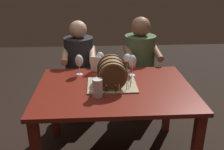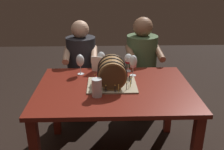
{
  "view_description": "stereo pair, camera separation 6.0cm",
  "coord_description": "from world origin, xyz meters",
  "px_view_note": "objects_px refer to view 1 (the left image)",
  "views": [
    {
      "loc": [
        -0.14,
        -1.99,
        1.67
      ],
      "look_at": [
        -0.02,
        0.04,
        0.84
      ],
      "focal_mm": 40.88,
      "sensor_mm": 36.0,
      "label": 1
    },
    {
      "loc": [
        -0.08,
        -1.99,
        1.67
      ],
      "look_at": [
        -0.02,
        0.04,
        0.84
      ],
      "focal_mm": 40.88,
      "sensor_mm": 36.0,
      "label": 2
    }
  ],
  "objects_px": {
    "barrel_cake": "(112,73)",
    "wine_glass_empty": "(79,61)",
    "person_seated_left": "(80,75)",
    "dining_table": "(114,98)",
    "wine_glass_red": "(127,59)",
    "person_seated_right": "(139,72)",
    "wine_glass_amber": "(100,58)",
    "beer_pint": "(98,88)",
    "wine_glass_rose": "(132,62)",
    "menu_card": "(96,64)"
  },
  "relations": [
    {
      "from": "wine_glass_rose",
      "to": "person_seated_right",
      "type": "distance_m",
      "value": 0.63
    },
    {
      "from": "barrel_cake",
      "to": "beer_pint",
      "type": "height_order",
      "value": "barrel_cake"
    },
    {
      "from": "wine_glass_amber",
      "to": "dining_table",
      "type": "bearing_deg",
      "value": -74.66
    },
    {
      "from": "wine_glass_empty",
      "to": "beer_pint",
      "type": "distance_m",
      "value": 0.51
    },
    {
      "from": "wine_glass_red",
      "to": "person_seated_right",
      "type": "xyz_separation_m",
      "value": [
        0.19,
        0.4,
        -0.29
      ]
    },
    {
      "from": "dining_table",
      "to": "wine_glass_amber",
      "type": "height_order",
      "value": "wine_glass_amber"
    },
    {
      "from": "person_seated_right",
      "to": "wine_glass_amber",
      "type": "bearing_deg",
      "value": -141.03
    },
    {
      "from": "wine_glass_empty",
      "to": "menu_card",
      "type": "relative_size",
      "value": 1.25
    },
    {
      "from": "barrel_cake",
      "to": "person_seated_right",
      "type": "distance_m",
      "value": 0.89
    },
    {
      "from": "barrel_cake",
      "to": "beer_pint",
      "type": "relative_size",
      "value": 2.87
    },
    {
      "from": "wine_glass_empty",
      "to": "person_seated_left",
      "type": "distance_m",
      "value": 0.58
    },
    {
      "from": "dining_table",
      "to": "person_seated_left",
      "type": "bearing_deg",
      "value": 113.69
    },
    {
      "from": "wine_glass_red",
      "to": "person_seated_left",
      "type": "height_order",
      "value": "person_seated_left"
    },
    {
      "from": "wine_glass_amber",
      "to": "menu_card",
      "type": "xyz_separation_m",
      "value": [
        -0.04,
        -0.04,
        -0.05
      ]
    },
    {
      "from": "wine_glass_amber",
      "to": "person_seated_right",
      "type": "relative_size",
      "value": 0.16
    },
    {
      "from": "beer_pint",
      "to": "person_seated_left",
      "type": "relative_size",
      "value": 0.13
    },
    {
      "from": "barrel_cake",
      "to": "wine_glass_empty",
      "type": "xyz_separation_m",
      "value": [
        -0.3,
        0.28,
        0.02
      ]
    },
    {
      "from": "menu_card",
      "to": "person_seated_left",
      "type": "xyz_separation_m",
      "value": [
        -0.19,
        0.41,
        -0.28
      ]
    },
    {
      "from": "wine_glass_empty",
      "to": "barrel_cake",
      "type": "bearing_deg",
      "value": -43.43
    },
    {
      "from": "wine_glass_red",
      "to": "person_seated_left",
      "type": "relative_size",
      "value": 0.15
    },
    {
      "from": "barrel_cake",
      "to": "wine_glass_empty",
      "type": "height_order",
      "value": "barrel_cake"
    },
    {
      "from": "beer_pint",
      "to": "menu_card",
      "type": "height_order",
      "value": "menu_card"
    },
    {
      "from": "dining_table",
      "to": "menu_card",
      "type": "distance_m",
      "value": 0.45
    },
    {
      "from": "dining_table",
      "to": "wine_glass_rose",
      "type": "height_order",
      "value": "wine_glass_rose"
    },
    {
      "from": "wine_glass_rose",
      "to": "person_seated_right",
      "type": "height_order",
      "value": "person_seated_right"
    },
    {
      "from": "person_seated_left",
      "to": "person_seated_right",
      "type": "bearing_deg",
      "value": 0.03
    },
    {
      "from": "barrel_cake",
      "to": "beer_pint",
      "type": "xyz_separation_m",
      "value": [
        -0.13,
        -0.2,
        -0.05
      ]
    },
    {
      "from": "wine_glass_amber",
      "to": "beer_pint",
      "type": "relative_size",
      "value": 1.3
    },
    {
      "from": "wine_glass_amber",
      "to": "person_seated_left",
      "type": "xyz_separation_m",
      "value": [
        -0.23,
        0.37,
        -0.33
      ]
    },
    {
      "from": "wine_glass_rose",
      "to": "person_seated_left",
      "type": "relative_size",
      "value": 0.17
    },
    {
      "from": "menu_card",
      "to": "person_seated_left",
      "type": "relative_size",
      "value": 0.14
    },
    {
      "from": "wine_glass_amber",
      "to": "person_seated_left",
      "type": "relative_size",
      "value": 0.16
    },
    {
      "from": "wine_glass_empty",
      "to": "person_seated_right",
      "type": "distance_m",
      "value": 0.87
    },
    {
      "from": "dining_table",
      "to": "wine_glass_amber",
      "type": "distance_m",
      "value": 0.49
    },
    {
      "from": "beer_pint",
      "to": "person_seated_left",
      "type": "height_order",
      "value": "person_seated_left"
    },
    {
      "from": "person_seated_right",
      "to": "dining_table",
      "type": "bearing_deg",
      "value": -113.7
    },
    {
      "from": "menu_card",
      "to": "barrel_cake",
      "type": "bearing_deg",
      "value": -51.9
    },
    {
      "from": "barrel_cake",
      "to": "wine_glass_red",
      "type": "height_order",
      "value": "barrel_cake"
    },
    {
      "from": "dining_table",
      "to": "wine_glass_red",
      "type": "height_order",
      "value": "wine_glass_red"
    },
    {
      "from": "barrel_cake",
      "to": "wine_glass_amber",
      "type": "bearing_deg",
      "value": 104.04
    },
    {
      "from": "wine_glass_amber",
      "to": "menu_card",
      "type": "bearing_deg",
      "value": -135.33
    },
    {
      "from": "wine_glass_rose",
      "to": "menu_card",
      "type": "height_order",
      "value": "wine_glass_rose"
    },
    {
      "from": "menu_card",
      "to": "wine_glass_rose",
      "type": "bearing_deg",
      "value": -1.67
    },
    {
      "from": "barrel_cake",
      "to": "wine_glass_rose",
      "type": "xyz_separation_m",
      "value": [
        0.21,
        0.23,
        0.02
      ]
    },
    {
      "from": "dining_table",
      "to": "barrel_cake",
      "type": "bearing_deg",
      "value": 117.67
    },
    {
      "from": "person_seated_left",
      "to": "dining_table",
      "type": "bearing_deg",
      "value": -66.31
    },
    {
      "from": "wine_glass_rose",
      "to": "barrel_cake",
      "type": "bearing_deg",
      "value": -132.25
    },
    {
      "from": "wine_glass_rose",
      "to": "wine_glass_red",
      "type": "distance_m",
      "value": 0.12
    },
    {
      "from": "wine_glass_red",
      "to": "menu_card",
      "type": "xyz_separation_m",
      "value": [
        -0.31,
        -0.01,
        -0.04
      ]
    },
    {
      "from": "wine_glass_amber",
      "to": "person_seated_left",
      "type": "height_order",
      "value": "person_seated_left"
    }
  ]
}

